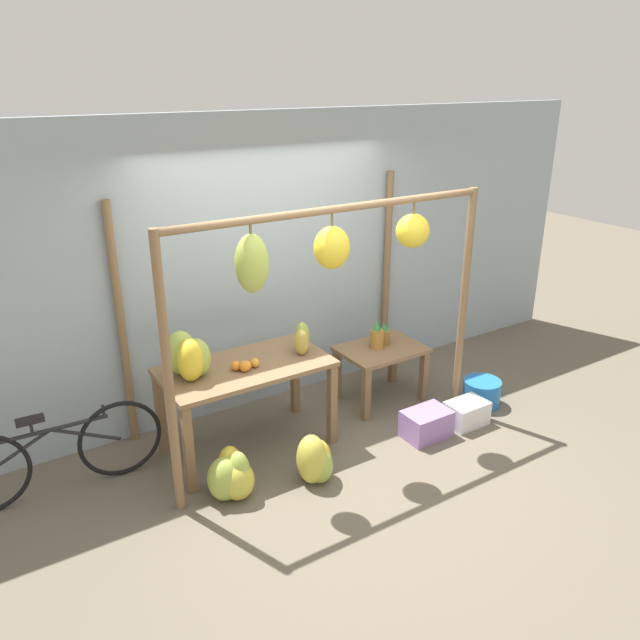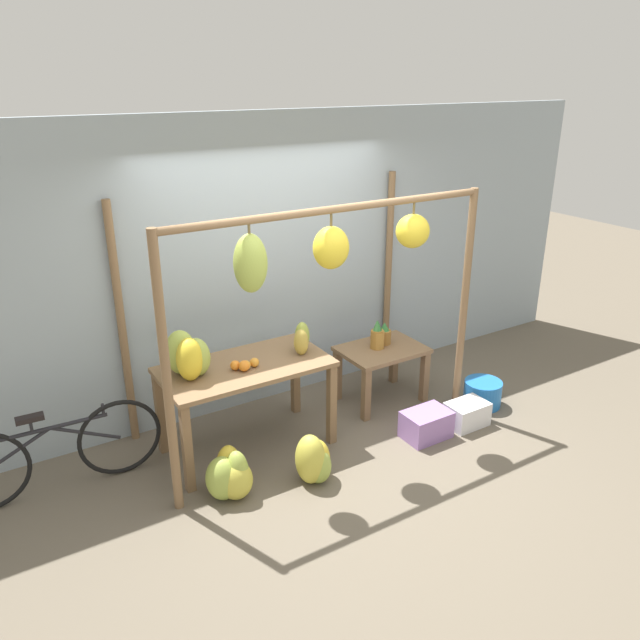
# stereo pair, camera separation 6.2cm
# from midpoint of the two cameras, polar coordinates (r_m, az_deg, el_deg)

# --- Properties ---
(ground_plane) EXTENTS (20.00, 20.00, 0.00)m
(ground_plane) POSITION_cam_midpoint_polar(r_m,az_deg,el_deg) (5.51, 2.37, -12.51)
(ground_plane) COLOR #665B4C
(shop_wall_back) EXTENTS (8.00, 0.08, 2.80)m
(shop_wall_back) POSITION_cam_midpoint_polar(r_m,az_deg,el_deg) (5.98, -4.74, 5.11)
(shop_wall_back) COLOR #99A8B2
(shop_wall_back) RESTS_ON ground_plane
(stall_awning) EXTENTS (2.91, 1.31, 2.17)m
(stall_awning) POSITION_cam_midpoint_polar(r_m,az_deg,el_deg) (5.04, 0.41, 4.57)
(stall_awning) COLOR brown
(stall_awning) RESTS_ON ground_plane
(display_table_main) EXTENTS (1.43, 0.75, 0.80)m
(display_table_main) POSITION_cam_midpoint_polar(r_m,az_deg,el_deg) (5.36, -6.49, -5.28)
(display_table_main) COLOR brown
(display_table_main) RESTS_ON ground_plane
(display_table_side) EXTENTS (0.82, 0.59, 0.57)m
(display_table_side) POSITION_cam_midpoint_polar(r_m,az_deg,el_deg) (6.23, 5.93, -3.56)
(display_table_side) COLOR brown
(display_table_side) RESTS_ON ground_plane
(banana_pile_on_table) EXTENTS (0.38, 0.45, 0.38)m
(banana_pile_on_table) POSITION_cam_midpoint_polar(r_m,az_deg,el_deg) (5.11, -11.62, -3.23)
(banana_pile_on_table) COLOR #9EB247
(banana_pile_on_table) RESTS_ON display_table_main
(orange_pile) EXTENTS (0.24, 0.14, 0.09)m
(orange_pile) POSITION_cam_midpoint_polar(r_m,az_deg,el_deg) (5.20, -6.58, -4.10)
(orange_pile) COLOR orange
(orange_pile) RESTS_ON display_table_main
(pineapple_cluster) EXTENTS (0.26, 0.18, 0.29)m
(pineapple_cluster) POSITION_cam_midpoint_polar(r_m,az_deg,el_deg) (6.16, 5.70, -1.48)
(pineapple_cluster) COLOR #A3702D
(pineapple_cluster) RESTS_ON display_table_side
(banana_pile_ground_left) EXTENTS (0.43, 0.43, 0.41)m
(banana_pile_ground_left) POSITION_cam_midpoint_polar(r_m,az_deg,el_deg) (5.03, -7.82, -13.91)
(banana_pile_ground_left) COLOR #9EB247
(banana_pile_ground_left) RESTS_ON ground_plane
(banana_pile_ground_right) EXTENTS (0.35, 0.33, 0.43)m
(banana_pile_ground_right) POSITION_cam_midpoint_polar(r_m,az_deg,el_deg) (5.14, -0.13, -12.74)
(banana_pile_ground_right) COLOR gold
(banana_pile_ground_right) RESTS_ON ground_plane
(fruit_crate_white) EXTENTS (0.42, 0.29, 0.25)m
(fruit_crate_white) POSITION_cam_midpoint_polar(r_m,az_deg,el_deg) (5.82, 10.00, -9.39)
(fruit_crate_white) COLOR #9970B7
(fruit_crate_white) RESTS_ON ground_plane
(blue_bucket) EXTENTS (0.37, 0.37, 0.26)m
(blue_bucket) POSITION_cam_midpoint_polar(r_m,az_deg,el_deg) (6.46, 14.90, -6.49)
(blue_bucket) COLOR blue
(blue_bucket) RESTS_ON ground_plane
(parked_bicycle) EXTENTS (1.67, 0.11, 0.71)m
(parked_bicycle) POSITION_cam_midpoint_polar(r_m,az_deg,el_deg) (5.35, -22.81, -11.13)
(parked_bicycle) COLOR black
(parked_bicycle) RESTS_ON ground_plane
(papaya_pile) EXTENTS (0.24, 0.26, 0.27)m
(papaya_pile) POSITION_cam_midpoint_polar(r_m,az_deg,el_deg) (5.45, -1.36, -1.72)
(papaya_pile) COLOR #B2993D
(papaya_pile) RESTS_ON display_table_main
(fruit_crate_purple) EXTENTS (0.38, 0.26, 0.23)m
(fruit_crate_purple) POSITION_cam_midpoint_polar(r_m,az_deg,el_deg) (6.08, 13.57, -8.35)
(fruit_crate_purple) COLOR silver
(fruit_crate_purple) RESTS_ON ground_plane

